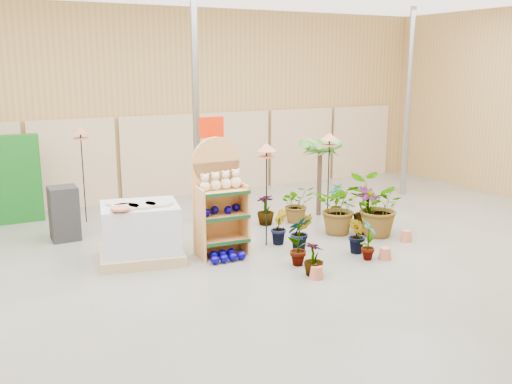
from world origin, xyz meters
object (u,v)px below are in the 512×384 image
(display_shelf, at_px, (219,201))
(pallet_stack, at_px, (141,232))
(bird_table_front, at_px, (267,151))
(potted_plant_2, at_px, (340,207))

(display_shelf, distance_m, pallet_stack, 1.40)
(display_shelf, relative_size, bird_table_front, 1.08)
(display_shelf, height_order, bird_table_front, display_shelf)
(bird_table_front, bearing_deg, display_shelf, 178.96)
(potted_plant_2, bearing_deg, display_shelf, 179.17)
(potted_plant_2, bearing_deg, pallet_stack, 175.54)
(bird_table_front, bearing_deg, potted_plant_2, -0.71)
(display_shelf, distance_m, bird_table_front, 1.22)
(display_shelf, bearing_deg, potted_plant_2, 3.02)
(pallet_stack, relative_size, bird_table_front, 0.83)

